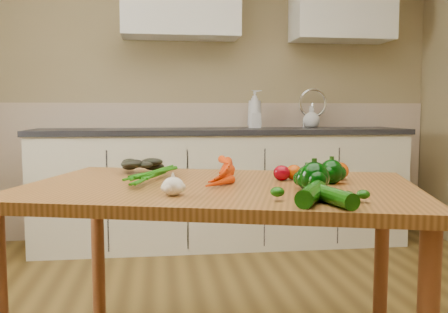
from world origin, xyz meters
name	(u,v)px	position (x,y,z in m)	size (l,w,h in m)	color
room	(237,53)	(0.00, 0.17, 1.25)	(4.04, 5.04, 2.64)	brown
counter_run	(223,185)	(0.21, 2.19, 0.46)	(2.84, 0.64, 1.14)	beige
table	(220,207)	(-0.06, 0.20, 0.68)	(1.63, 1.28, 0.77)	#9E632D
soap_bottle_a	(255,109)	(0.48, 2.30, 1.05)	(0.12, 0.12, 0.30)	silver
soap_bottle_b	(255,117)	(0.48, 2.28, 0.99)	(0.08, 0.08, 0.18)	silver
soap_bottle_c	(311,117)	(0.94, 2.27, 0.99)	(0.14, 0.14, 0.17)	silver
carrot_bunch	(200,173)	(-0.13, 0.27, 0.80)	(0.27, 0.20, 0.07)	#EB3D05
leafy_greens	(137,161)	(-0.38, 0.58, 0.82)	(0.20, 0.18, 0.10)	black
garlic_bulb	(173,186)	(-0.24, -0.03, 0.80)	(0.07, 0.07, 0.06)	white
pepper_a	(307,178)	(0.23, 0.04, 0.81)	(0.08, 0.08, 0.08)	black
pepper_b	(331,172)	(0.36, 0.16, 0.81)	(0.09, 0.09, 0.09)	black
pepper_c	(314,177)	(0.23, -0.03, 0.82)	(0.10, 0.10, 0.10)	black
tomato_a	(282,173)	(0.19, 0.26, 0.80)	(0.07, 0.07, 0.06)	maroon
tomato_b	(294,172)	(0.24, 0.28, 0.80)	(0.07, 0.07, 0.06)	#C14204
tomato_c	(339,171)	(0.42, 0.25, 0.80)	(0.08, 0.08, 0.07)	#C14204
zucchini_a	(333,196)	(0.22, -0.24, 0.79)	(0.05, 0.05, 0.21)	#0D4207
zucchini_b	(311,194)	(0.16, -0.21, 0.79)	(0.06, 0.06, 0.21)	#0D4207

